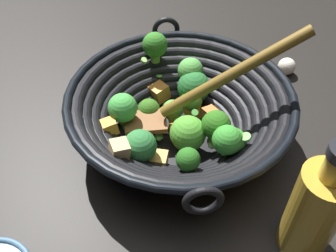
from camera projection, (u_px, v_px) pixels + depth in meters
ground_plane at (179, 138)px, 0.68m from camera, size 4.00×4.00×0.00m
wok at (180, 111)px, 0.64m from camera, size 0.39×0.37×0.21m
cooking_oil_bottle at (315, 209)px, 0.49m from camera, size 0.07×0.07×0.20m
garlic_bulb at (287, 66)px, 0.80m from camera, size 0.04×0.04×0.04m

